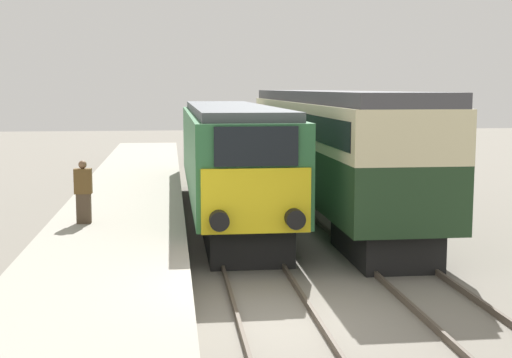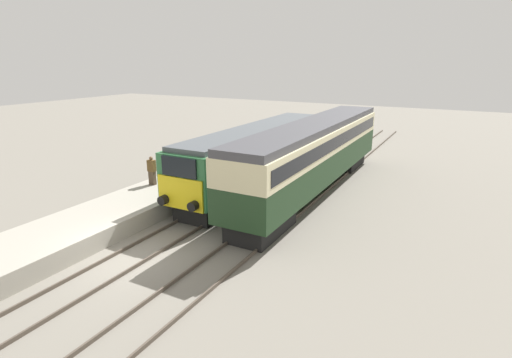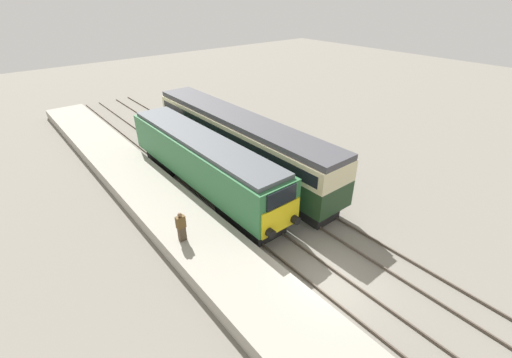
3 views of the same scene
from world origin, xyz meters
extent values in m
plane|color=slate|center=(0.00, 0.00, 0.00)|extent=(120.00, 120.00, 0.00)
cube|color=#9E998C|center=(-3.30, 8.00, 0.41)|extent=(3.50, 50.00, 0.82)
cube|color=#4C4238|center=(-0.72, 5.00, 0.07)|extent=(0.07, 60.00, 0.14)
cube|color=#4C4238|center=(0.72, 5.00, 0.07)|extent=(0.07, 60.00, 0.14)
cube|color=#4C4238|center=(2.68, 5.00, 0.07)|extent=(0.07, 60.00, 0.14)
cube|color=#4C4238|center=(4.12, 5.00, 0.07)|extent=(0.07, 60.00, 0.14)
cube|color=black|center=(0.00, 5.95, 0.50)|extent=(2.03, 4.00, 1.00)
cube|color=black|center=(0.00, 15.60, 0.50)|extent=(2.03, 4.00, 1.00)
cube|color=#2D6B3D|center=(0.00, 10.78, 2.23)|extent=(2.70, 14.65, 2.46)
cube|color=yellow|center=(0.00, 3.41, 1.74)|extent=(2.48, 0.10, 1.48)
cube|color=black|center=(0.00, 3.41, 2.97)|extent=(1.89, 0.10, 0.89)
cube|color=#4C5156|center=(0.00, 10.78, 3.58)|extent=(2.38, 14.06, 0.24)
cylinder|color=black|center=(-0.85, 3.20, 1.35)|extent=(0.44, 0.35, 0.44)
cylinder|color=black|center=(0.85, 3.20, 1.35)|extent=(0.44, 0.35, 0.44)
cube|color=black|center=(3.40, 4.81, 0.47)|extent=(1.89, 3.60, 0.95)
cube|color=black|center=(3.40, 18.16, 0.47)|extent=(1.89, 3.60, 0.95)
cube|color=#1E381E|center=(3.40, 11.49, 1.75)|extent=(2.70, 17.75, 1.60)
cube|color=beige|center=(3.40, 11.49, 3.17)|extent=(2.71, 17.75, 1.25)
cube|color=black|center=(3.40, 11.49, 3.17)|extent=(2.75, 17.04, 0.69)
cube|color=#424247|center=(3.40, 11.49, 3.98)|extent=(2.48, 17.75, 0.36)
cube|color=#473828|center=(-4.12, 6.06, 1.20)|extent=(0.36, 0.24, 0.77)
cube|color=brown|center=(-4.12, 6.06, 1.91)|extent=(0.44, 0.26, 0.64)
sphere|color=brown|center=(-4.12, 6.06, 2.33)|extent=(0.21, 0.21, 0.21)
camera|label=1|loc=(-1.88, -12.27, 4.26)|focal=50.00mm
camera|label=2|loc=(11.09, -9.97, 7.51)|focal=28.00mm
camera|label=3|loc=(-9.70, -6.53, 11.80)|focal=24.00mm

